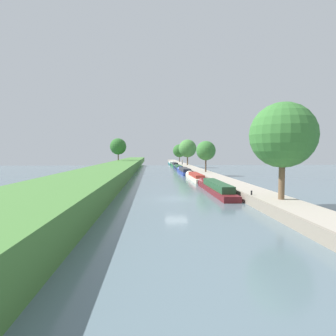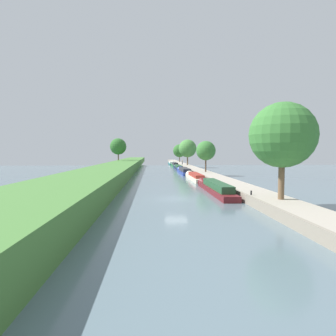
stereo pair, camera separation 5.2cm
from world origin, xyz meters
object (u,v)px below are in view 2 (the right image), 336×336
Objects in this scene: person_walking at (182,162)px; narrowboat_teal at (171,163)px; narrowboat_maroon at (215,187)px; narrowboat_navy at (178,167)px; narrowboat_blue at (184,171)px; narrowboat_green at (174,165)px; mooring_bollard_far at (174,161)px; narrowboat_cream at (195,177)px; mooring_bollard_near at (251,193)px.

narrowboat_teal is at bearing 97.58° from person_walking.
narrowboat_navy is at bearing 90.01° from narrowboat_maroon.
person_walking reaches higher than narrowboat_maroon.
narrowboat_blue is 1.04× the size of narrowboat_green.
narrowboat_teal is at bearing 89.97° from narrowboat_maroon.
narrowboat_green is (0.16, 15.65, 0.10)m from narrowboat_navy.
narrowboat_green is (0.15, 65.02, 0.02)m from narrowboat_maroon.
narrowboat_green reaches higher than narrowboat_teal.
narrowboat_blue is 35.59× the size of mooring_bollard_far.
narrowboat_blue is 16.79m from narrowboat_navy.
narrowboat_teal is at bearing 89.90° from narrowboat_navy.
mooring_bollard_far is at bearing 87.90° from narrowboat_blue.
person_walking is (2.71, 45.02, 1.23)m from narrowboat_cream.
mooring_bollard_near is at bearing -87.18° from narrowboat_blue.
person_walking reaches higher than narrowboat_navy.
narrowboat_maroon is at bearing -89.66° from narrowboat_blue.
narrowboat_teal reaches higher than narrowboat_cream.
mooring_bollard_far is at bearing 88.50° from narrowboat_cream.
narrowboat_cream is 48.70m from narrowboat_green.
narrowboat_cream is 8.73× the size of person_walking.
mooring_bollard_far is (1.82, 87.52, 0.52)m from narrowboat_maroon.
narrowboat_cream reaches higher than narrowboat_navy.
narrowboat_navy is 35.05× the size of mooring_bollard_near.
narrowboat_navy is 1.02× the size of narrowboat_green.
narrowboat_navy is 9.50× the size of person_walking.
narrowboat_blue is 35.59× the size of mooring_bollard_near.
narrowboat_navy is 57.63m from mooring_bollard_near.
mooring_bollard_near reaches higher than narrowboat_navy.
narrowboat_cream is 64.78m from narrowboat_teal.
narrowboat_cream is at bearing 90.14° from narrowboat_maroon.
narrowboat_maroon is at bearing -89.86° from narrowboat_cream.
narrowboat_teal is (0.05, 31.73, 0.00)m from narrowboat_navy.
narrowboat_teal is (0.04, 81.10, -0.07)m from narrowboat_maroon.
person_walking is (2.86, 28.76, 1.21)m from narrowboat_blue.
narrowboat_cream is (-0.04, 16.32, -0.07)m from narrowboat_maroon.
person_walking is (2.68, 11.97, 1.24)m from narrowboat_navy.
mooring_bollard_near is (1.83, -57.60, 0.59)m from narrowboat_navy.
mooring_bollard_far is (1.78, 6.42, 0.59)m from narrowboat_teal.
narrowboat_green reaches higher than narrowboat_cream.
narrowboat_navy is 31.73m from narrowboat_teal.
mooring_bollard_near is (1.86, -24.54, 0.58)m from narrowboat_cream.
mooring_bollard_far is (-0.85, 26.18, -0.65)m from person_walking.
narrowboat_blue is at bearing 90.54° from narrowboat_cream.
narrowboat_green is 34.22× the size of mooring_bollard_far.
narrowboat_teal is (0.08, 64.78, -0.01)m from narrowboat_cream.
narrowboat_teal is 30.92× the size of mooring_bollard_far.
narrowboat_maroon is 16.32m from narrowboat_cream.
narrowboat_blue is 28.93m from person_walking.
narrowboat_cream is at bearing -89.46° from narrowboat_blue.
mooring_bollard_far reaches higher than narrowboat_teal.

